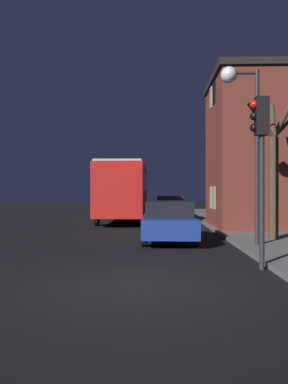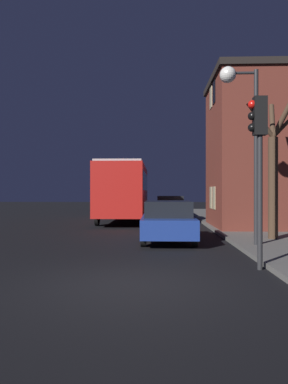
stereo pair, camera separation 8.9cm
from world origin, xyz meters
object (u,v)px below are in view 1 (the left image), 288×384
object	(u,v)px
traffic_light	(260,145)
bare_tree	(274,170)
streetlamp	(241,109)
car_near_lane	(168,221)
bus	(124,188)
car_mid_lane	(169,208)

from	to	relation	value
traffic_light	bare_tree	size ratio (longest dim) A/B	0.79
streetlamp	bare_tree	bearing A→B (deg)	46.35
car_near_lane	bus	bearing A→B (deg)	104.68
streetlamp	bare_tree	xyz separation A→B (m)	(1.55, 1.62, -1.86)
traffic_light	car_mid_lane	size ratio (longest dim) A/B	0.88
bare_tree	bus	world-z (taller)	bare_tree
traffic_light	bare_tree	xyz separation A→B (m)	(1.84, 4.88, -0.30)
streetlamp	bus	size ratio (longest dim) A/B	0.62
car_near_lane	bare_tree	bearing A→B (deg)	-1.08
car_near_lane	car_mid_lane	xyz separation A→B (m)	(0.39, 9.15, 0.06)
streetlamp	car_mid_lane	bearing A→B (deg)	99.85
bare_tree	streetlamp	bearing A→B (deg)	-133.65
traffic_light	car_mid_lane	world-z (taller)	traffic_light
streetlamp	bare_tree	distance (m)	2.91
bus	car_near_lane	bearing A→B (deg)	-75.32
streetlamp	car_near_lane	world-z (taller)	streetlamp
bare_tree	car_near_lane	distance (m)	4.24
streetlamp	car_mid_lane	distance (m)	11.59
streetlamp	traffic_light	bearing A→B (deg)	-95.12
car_near_lane	car_mid_lane	bearing A→B (deg)	87.57
bare_tree	traffic_light	bearing A→B (deg)	-110.64
car_mid_lane	traffic_light	bearing A→B (deg)	-83.57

